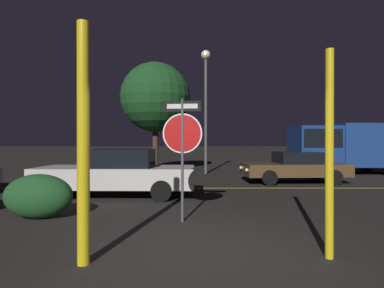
{
  "coord_description": "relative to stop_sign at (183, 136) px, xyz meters",
  "views": [
    {
      "loc": [
        -0.17,
        -4.54,
        1.67
      ],
      "look_at": [
        -0.19,
        3.02,
        1.64
      ],
      "focal_mm": 28.0,
      "sensor_mm": 36.0,
      "label": 1
    }
  ],
  "objects": [
    {
      "name": "ground_plane",
      "position": [
        0.37,
        -1.75,
        -1.82
      ],
      "size": [
        260.0,
        260.0,
        0.0
      ],
      "primitive_type": "plane",
      "color": "black"
    },
    {
      "name": "road_center_stripe",
      "position": [
        0.37,
        4.67,
        -1.81
      ],
      "size": [
        39.83,
        0.12,
        0.01
      ],
      "primitive_type": "cube",
      "color": "gold",
      "rests_on": "ground_plane"
    },
    {
      "name": "stop_sign",
      "position": [
        0.0,
        0.0,
        0.0
      ],
      "size": [
        0.84,
        0.11,
        2.59
      ],
      "rotation": [
        0.0,
        0.0,
        -0.11
      ],
      "color": "#4C4C51",
      "rests_on": "ground_plane"
    },
    {
      "name": "yellow_pole_left",
      "position": [
        -1.29,
        -2.19,
        -0.15
      ],
      "size": [
        0.17,
        0.17,
        3.33
      ],
      "primitive_type": "cylinder",
      "color": "yellow",
      "rests_on": "ground_plane"
    },
    {
      "name": "yellow_pole_right",
      "position": [
        2.19,
        -1.98,
        -0.3
      ],
      "size": [
        0.12,
        0.12,
        3.02
      ],
      "primitive_type": "cylinder",
      "color": "yellow",
      "rests_on": "ground_plane"
    },
    {
      "name": "hedge_bush_1",
      "position": [
        -3.19,
        0.3,
        -1.33
      ],
      "size": [
        1.5,
        0.86,
        0.98
      ],
      "primitive_type": "ellipsoid",
      "color": "#1E4C23",
      "rests_on": "ground_plane"
    },
    {
      "name": "passing_car_2",
      "position": [
        -2.12,
        3.06,
        -1.09
      ],
      "size": [
        4.95,
        1.94,
        1.47
      ],
      "rotation": [
        0.0,
        0.0,
        1.56
      ],
      "color": "silver",
      "rests_on": "ground_plane"
    },
    {
      "name": "passing_car_3",
      "position": [
        4.51,
        6.26,
        -1.16
      ],
      "size": [
        4.32,
        2.07,
        1.29
      ],
      "rotation": [
        0.0,
        0.0,
        1.61
      ],
      "color": "brown",
      "rests_on": "ground_plane"
    },
    {
      "name": "delivery_truck",
      "position": [
        8.44,
        9.9,
        -0.28
      ],
      "size": [
        5.83,
        2.61,
        2.67
      ],
      "rotation": [
        0.0,
        0.0,
        1.59
      ],
      "color": "navy",
      "rests_on": "ground_plane"
    },
    {
      "name": "street_lamp",
      "position": [
        0.94,
        9.8,
        2.77
      ],
      "size": [
        0.51,
        0.51,
        6.64
      ],
      "color": "#4C4C51",
      "rests_on": "ground_plane"
    },
    {
      "name": "tree_0",
      "position": [
        -1.9,
        10.88,
        2.44
      ],
      "size": [
        3.98,
        3.98,
        6.26
      ],
      "color": "#422D1E",
      "rests_on": "ground_plane"
    }
  ]
}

